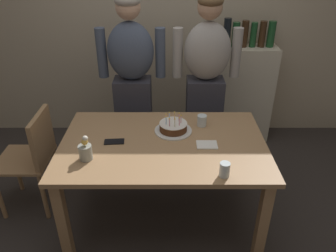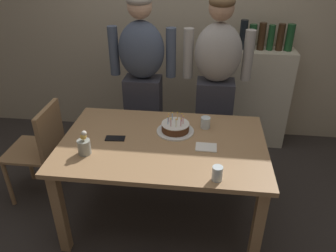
{
  "view_description": "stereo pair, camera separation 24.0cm",
  "coord_description": "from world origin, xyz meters",
  "px_view_note": "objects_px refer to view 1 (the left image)",
  "views": [
    {
      "loc": [
        0.04,
        -2.03,
        2.02
      ],
      "look_at": [
        0.03,
        0.06,
        0.84
      ],
      "focal_mm": 35.04,
      "sensor_mm": 36.0,
      "label": 1
    },
    {
      "loc": [
        0.27,
        -2.01,
        2.02
      ],
      "look_at": [
        0.03,
        0.06,
        0.84
      ],
      "focal_mm": 35.04,
      "sensor_mm": 36.0,
      "label": 2
    }
  ],
  "objects_px": {
    "napkin_stack": "(208,145)",
    "person_man_bearded": "(133,84)",
    "water_glass_far": "(203,121)",
    "flower_vase": "(86,151)",
    "cell_phone": "(115,141)",
    "dining_chair": "(34,154)",
    "birthday_cake": "(174,127)",
    "person_woman_cardigan": "(206,84)",
    "water_glass_near": "(225,170)"
  },
  "relations": [
    {
      "from": "water_glass_near",
      "to": "water_glass_far",
      "type": "relative_size",
      "value": 1.08
    },
    {
      "from": "birthday_cake",
      "to": "person_woman_cardigan",
      "type": "height_order",
      "value": "person_woman_cardigan"
    },
    {
      "from": "person_woman_cardigan",
      "to": "flower_vase",
      "type": "bearing_deg",
      "value": 48.23
    },
    {
      "from": "birthday_cake",
      "to": "flower_vase",
      "type": "relative_size",
      "value": 1.63
    },
    {
      "from": "water_glass_near",
      "to": "dining_chair",
      "type": "relative_size",
      "value": 0.11
    },
    {
      "from": "dining_chair",
      "to": "birthday_cake",
      "type": "bearing_deg",
      "value": 89.16
    },
    {
      "from": "water_glass_far",
      "to": "flower_vase",
      "type": "height_order",
      "value": "flower_vase"
    },
    {
      "from": "water_glass_near",
      "to": "cell_phone",
      "type": "bearing_deg",
      "value": 152.03
    },
    {
      "from": "birthday_cake",
      "to": "person_man_bearded",
      "type": "xyz_separation_m",
      "value": [
        -0.37,
        0.64,
        0.1
      ]
    },
    {
      "from": "cell_phone",
      "to": "dining_chair",
      "type": "bearing_deg",
      "value": 161.64
    },
    {
      "from": "birthday_cake",
      "to": "napkin_stack",
      "type": "xyz_separation_m",
      "value": [
        0.24,
        -0.2,
        -0.03
      ]
    },
    {
      "from": "water_glass_far",
      "to": "person_man_bearded",
      "type": "xyz_separation_m",
      "value": [
        -0.6,
        0.54,
        0.09
      ]
    },
    {
      "from": "birthday_cake",
      "to": "cell_phone",
      "type": "relative_size",
      "value": 2.0
    },
    {
      "from": "birthday_cake",
      "to": "cell_phone",
      "type": "height_order",
      "value": "birthday_cake"
    },
    {
      "from": "birthday_cake",
      "to": "flower_vase",
      "type": "distance_m",
      "value": 0.7
    },
    {
      "from": "birthday_cake",
      "to": "water_glass_far",
      "type": "xyz_separation_m",
      "value": [
        0.23,
        0.09,
        0.01
      ]
    },
    {
      "from": "birthday_cake",
      "to": "dining_chair",
      "type": "xyz_separation_m",
      "value": [
        -1.13,
        0.02,
        -0.26
      ]
    },
    {
      "from": "birthday_cake",
      "to": "flower_vase",
      "type": "height_order",
      "value": "flower_vase"
    },
    {
      "from": "person_woman_cardigan",
      "to": "dining_chair",
      "type": "relative_size",
      "value": 1.9
    },
    {
      "from": "person_man_bearded",
      "to": "dining_chair",
      "type": "distance_m",
      "value": 1.05
    },
    {
      "from": "cell_phone",
      "to": "birthday_cake",
      "type": "bearing_deg",
      "value": 15.09
    },
    {
      "from": "person_woman_cardigan",
      "to": "cell_phone",
      "type": "bearing_deg",
      "value": 46.97
    },
    {
      "from": "cell_phone",
      "to": "water_glass_near",
      "type": "bearing_deg",
      "value": -32.52
    },
    {
      "from": "water_glass_far",
      "to": "flower_vase",
      "type": "bearing_deg",
      "value": -150.76
    },
    {
      "from": "person_woman_cardigan",
      "to": "person_man_bearded",
      "type": "bearing_deg",
      "value": 0.0
    },
    {
      "from": "person_man_bearded",
      "to": "dining_chair",
      "type": "height_order",
      "value": "person_man_bearded"
    },
    {
      "from": "cell_phone",
      "to": "person_woman_cardigan",
      "type": "bearing_deg",
      "value": 42.42
    },
    {
      "from": "person_man_bearded",
      "to": "dining_chair",
      "type": "relative_size",
      "value": 1.9
    },
    {
      "from": "flower_vase",
      "to": "person_woman_cardigan",
      "type": "xyz_separation_m",
      "value": [
        0.9,
        1.0,
        0.07
      ]
    },
    {
      "from": "napkin_stack",
      "to": "person_man_bearded",
      "type": "distance_m",
      "value": 1.04
    },
    {
      "from": "water_glass_far",
      "to": "cell_phone",
      "type": "xyz_separation_m",
      "value": [
        -0.66,
        -0.25,
        -0.04
      ]
    },
    {
      "from": "water_glass_near",
      "to": "napkin_stack",
      "type": "xyz_separation_m",
      "value": [
        -0.07,
        0.35,
        -0.04
      ]
    },
    {
      "from": "water_glass_near",
      "to": "flower_vase",
      "type": "xyz_separation_m",
      "value": [
        -0.9,
        0.18,
        0.02
      ]
    },
    {
      "from": "water_glass_far",
      "to": "napkin_stack",
      "type": "xyz_separation_m",
      "value": [
        0.01,
        -0.29,
        -0.04
      ]
    },
    {
      "from": "birthday_cake",
      "to": "person_woman_cardigan",
      "type": "relative_size",
      "value": 0.17
    },
    {
      "from": "napkin_stack",
      "to": "flower_vase",
      "type": "height_order",
      "value": "flower_vase"
    },
    {
      "from": "water_glass_near",
      "to": "person_man_bearded",
      "type": "xyz_separation_m",
      "value": [
        -0.68,
        1.19,
        0.09
      ]
    },
    {
      "from": "birthday_cake",
      "to": "water_glass_near",
      "type": "distance_m",
      "value": 0.63
    },
    {
      "from": "napkin_stack",
      "to": "person_man_bearded",
      "type": "bearing_deg",
      "value": 126.11
    },
    {
      "from": "birthday_cake",
      "to": "person_man_bearded",
      "type": "distance_m",
      "value": 0.74
    },
    {
      "from": "cell_phone",
      "to": "napkin_stack",
      "type": "bearing_deg",
      "value": -8.17
    },
    {
      "from": "person_man_bearded",
      "to": "dining_chair",
      "type": "xyz_separation_m",
      "value": [
        -0.76,
        -0.62,
        -0.36
      ]
    },
    {
      "from": "napkin_stack",
      "to": "person_woman_cardigan",
      "type": "bearing_deg",
      "value": 85.53
    },
    {
      "from": "person_man_bearded",
      "to": "water_glass_far",
      "type": "bearing_deg",
      "value": 137.58
    },
    {
      "from": "dining_chair",
      "to": "flower_vase",
      "type": "bearing_deg",
      "value": 54.66
    },
    {
      "from": "water_glass_far",
      "to": "person_man_bearded",
      "type": "height_order",
      "value": "person_man_bearded"
    },
    {
      "from": "flower_vase",
      "to": "dining_chair",
      "type": "bearing_deg",
      "value": 144.66
    },
    {
      "from": "napkin_stack",
      "to": "flower_vase",
      "type": "relative_size",
      "value": 0.85
    },
    {
      "from": "birthday_cake",
      "to": "napkin_stack",
      "type": "distance_m",
      "value": 0.31
    },
    {
      "from": "water_glass_far",
      "to": "cell_phone",
      "type": "bearing_deg",
      "value": -159.55
    }
  ]
}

